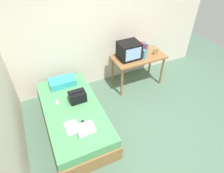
% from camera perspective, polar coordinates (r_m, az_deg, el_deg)
% --- Properties ---
extents(ground_plane, '(8.00, 8.00, 0.00)m').
position_cam_1_polar(ground_plane, '(3.71, 9.48, -14.70)').
color(ground_plane, '#4C6B56').
extents(wall_back, '(5.20, 0.10, 2.60)m').
position_cam_1_polar(wall_back, '(4.30, -3.38, 16.47)').
color(wall_back, beige).
rests_on(wall_back, ground).
extents(bed, '(1.00, 2.00, 0.48)m').
position_cam_1_polar(bed, '(3.74, -10.94, -8.68)').
color(bed, olive).
rests_on(bed, ground).
extents(desk, '(1.16, 0.60, 0.76)m').
position_cam_1_polar(desk, '(4.44, 7.60, 7.67)').
color(desk, olive).
rests_on(desk, ground).
extents(tv, '(0.44, 0.39, 0.36)m').
position_cam_1_polar(tv, '(4.21, 4.93, 10.36)').
color(tv, black).
rests_on(tv, desk).
extents(water_bottle, '(0.07, 0.07, 0.19)m').
position_cam_1_polar(water_bottle, '(4.28, 9.36, 9.17)').
color(water_bottle, '#3399DB').
rests_on(water_bottle, desk).
extents(book_row, '(0.15, 0.16, 0.22)m').
position_cam_1_polar(book_row, '(4.53, 9.14, 11.20)').
color(book_row, '#B72D33').
rests_on(book_row, desk).
extents(picture_frame, '(0.11, 0.02, 0.14)m').
position_cam_1_polar(picture_frame, '(4.48, 12.60, 9.83)').
color(picture_frame, '#9E754C').
rests_on(picture_frame, desk).
extents(pillow, '(0.51, 0.29, 0.14)m').
position_cam_1_polar(pillow, '(4.06, -14.16, 1.27)').
color(pillow, '#33A8B7').
rests_on(pillow, bed).
extents(handbag, '(0.30, 0.20, 0.23)m').
position_cam_1_polar(handbag, '(3.62, -9.98, -2.91)').
color(handbag, black).
rests_on(handbag, bed).
extents(magazine, '(0.21, 0.29, 0.01)m').
position_cam_1_polar(magazine, '(3.27, -11.52, -11.45)').
color(magazine, white).
rests_on(magazine, bed).
extents(remote_dark, '(0.04, 0.16, 0.02)m').
position_cam_1_polar(remote_dark, '(3.27, -8.17, -10.72)').
color(remote_dark, black).
rests_on(remote_dark, bed).
extents(remote_silver, '(0.04, 0.14, 0.02)m').
position_cam_1_polar(remote_silver, '(3.71, -15.53, -4.53)').
color(remote_silver, '#B7B7BC').
rests_on(remote_silver, bed).
extents(folded_towel, '(0.28, 0.22, 0.07)m').
position_cam_1_polar(folded_towel, '(3.18, -7.64, -12.02)').
color(folded_towel, white).
rests_on(folded_towel, bed).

